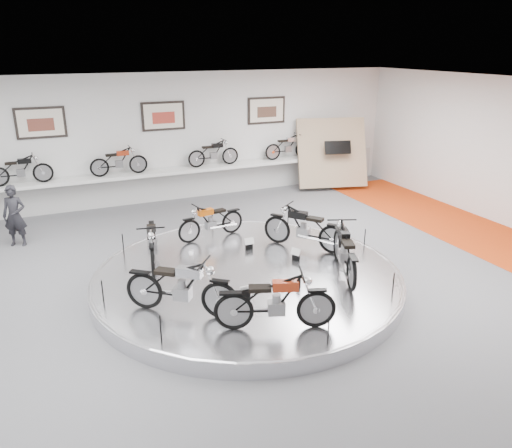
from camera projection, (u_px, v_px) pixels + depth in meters
name	position (u px, v px, depth m)	size (l,w,h in m)	color
floor	(253.00, 291.00, 10.25)	(16.00, 16.00, 0.00)	#565659
ceiling	(253.00, 91.00, 8.89)	(16.00, 16.00, 0.00)	white
wall_back	(164.00, 139.00, 15.60)	(16.00, 16.00, 0.00)	silver
orange_carpet_strip	(496.00, 241.00, 12.81)	(2.40, 12.60, 0.01)	#BE440C
dado_band	(167.00, 183.00, 16.07)	(15.68, 0.04, 1.10)	#BCBCBA
display_platform	(248.00, 279.00, 10.45)	(6.40, 6.40, 0.30)	silver
platform_rim	(248.00, 273.00, 10.41)	(6.40, 6.40, 0.10)	#B2B2BA
shelf	(169.00, 172.00, 15.68)	(11.00, 0.55, 0.10)	silver
poster_left	(41.00, 123.00, 14.00)	(1.35, 0.06, 0.88)	beige
poster_center	(163.00, 116.00, 15.33)	(1.35, 0.06, 0.88)	beige
poster_right	(267.00, 110.00, 16.65)	(1.35, 0.06, 0.88)	beige
display_panel	(332.00, 153.00, 17.19)	(2.40, 0.12, 2.40)	#997E63
shelf_bike_a	(21.00, 172.00, 13.95)	(1.22, 0.42, 0.73)	black
shelf_bike_b	(119.00, 163.00, 14.97)	(1.22, 0.42, 0.73)	#982B12
shelf_bike_c	(214.00, 155.00, 16.11)	(1.22, 0.42, 0.73)	black
shelf_bike_d	(288.00, 148.00, 17.13)	(1.22, 0.42, 0.73)	#B7B8BD
bike_a	(304.00, 227.00, 11.46)	(1.73, 0.61, 1.02)	black
bike_b	(211.00, 221.00, 12.10)	(1.50, 0.53, 0.88)	#CC570B
bike_c	(152.00, 242.00, 10.67)	(1.66, 0.59, 0.98)	black
bike_d	(181.00, 286.00, 8.64)	(1.78, 0.63, 1.05)	#B7B8BD
bike_e	(275.00, 301.00, 8.18)	(1.72, 0.61, 1.01)	#982B12
bike_f	(345.00, 251.00, 10.14)	(1.79, 0.63, 1.05)	black
visitor	(15.00, 216.00, 12.34)	(0.57, 0.37, 1.55)	black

